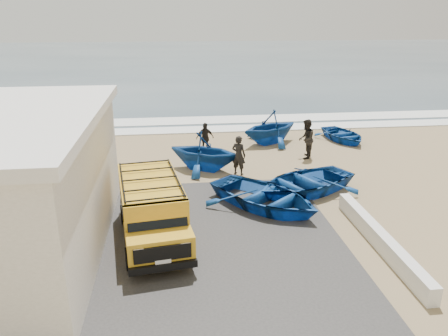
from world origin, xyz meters
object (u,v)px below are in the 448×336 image
fisherman_middle (306,139)px  fisherman_back (205,138)px  parapet (380,239)px  boat_mid_left (204,151)px  boat_far_right (343,135)px  fisherman_front (239,155)px  boat_far_left (270,127)px  boat_near_left (265,196)px  van (152,208)px  boat_near_right (304,182)px

fisherman_middle → fisherman_back: 5.13m
parapet → fisherman_back: bearing=114.2°
boat_mid_left → boat_far_right: 9.07m
fisherman_front → fisherman_back: bearing=-36.6°
boat_far_right → fisherman_front: size_ratio=1.88×
parapet → fisherman_back: (-4.64, 10.32, 0.53)m
boat_mid_left → boat_far_left: bearing=-16.7°
parapet → boat_far_right: size_ratio=1.77×
boat_far_left → fisherman_back: boat_far_left is taller
boat_near_left → fisherman_middle: 6.49m
boat_far_left → fisherman_back: (-3.73, -1.38, -0.13)m
van → boat_far_left: van is taller
parapet → boat_near_right: (-1.06, 4.55, 0.18)m
boat_near_left → fisherman_middle: bearing=19.6°
van → fisherman_front: van is taller
boat_near_right → boat_near_left: bearing=-82.2°
parapet → boat_far_left: size_ratio=1.70×
parapet → boat_far_left: boat_far_left is taller
boat_near_left → boat_near_right: size_ratio=1.03×
boat_near_right → fisherman_back: bearing=-174.0°
fisherman_front → fisherman_back: 3.58m
boat_near_left → boat_far_right: bearing=12.7°
parapet → boat_near_right: bearing=103.2°
boat_mid_left → fisherman_front: bearing=-89.9°
fisherman_front → fisherman_back: fisherman_front is taller
van → boat_near_right: size_ratio=1.11×
parapet → boat_near_right: boat_near_right is taller
van → boat_near_left: van is taller
fisherman_front → boat_mid_left: bearing=4.4°
boat_near_left → boat_mid_left: 4.88m
boat_near_right → fisherman_middle: (1.35, 4.33, 0.52)m
boat_far_left → boat_mid_left: bearing=-73.5°
van → boat_far_right: van is taller
parapet → boat_near_right: size_ratio=1.36×
boat_near_left → fisherman_middle: (3.24, 5.59, 0.51)m
boat_near_left → boat_far_left: (2.05, 8.40, 0.46)m
parapet → boat_near_left: boat_near_left is taller
parapet → boat_far_left: bearing=94.5°
fisherman_front → fisherman_middle: fisherman_middle is taller
parapet → fisherman_middle: (0.28, 8.89, 0.71)m
boat_near_right → fisherman_middle: bearing=136.9°
boat_far_right → fisherman_front: fisherman_front is taller
van → boat_mid_left: (2.13, 6.37, -0.19)m
boat_near_right → fisherman_middle: size_ratio=2.25×
van → fisherman_back: van is taller
parapet → van: bearing=168.7°
boat_near_left → boat_far_left: size_ratio=1.29×
parapet → fisherman_front: fisherman_front is taller
fisherman_middle → fisherman_back: bearing=-81.3°
parapet → boat_near_left: (-2.96, 3.29, 0.20)m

